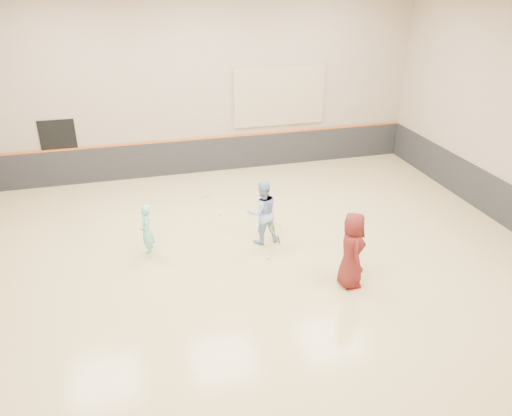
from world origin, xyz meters
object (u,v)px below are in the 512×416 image
object	(u,v)px
young_man	(352,250)
girl	(147,231)
spare_racket	(206,197)
instructor	(262,212)

from	to	relation	value
young_man	girl	bearing A→B (deg)	69.07
girl	young_man	world-z (taller)	young_man
young_man	spare_racket	world-z (taller)	young_man
instructor	young_man	bearing A→B (deg)	114.76
young_man	instructor	bearing A→B (deg)	38.81
instructor	spare_racket	distance (m)	3.25
instructor	spare_racket	xyz separation A→B (m)	(-0.97, 3.00, -0.79)
young_man	spare_racket	xyz separation A→B (m)	(-2.35, 5.37, -0.82)
young_man	spare_racket	distance (m)	5.92
girl	instructor	xyz separation A→B (m)	(2.92, -0.06, 0.17)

